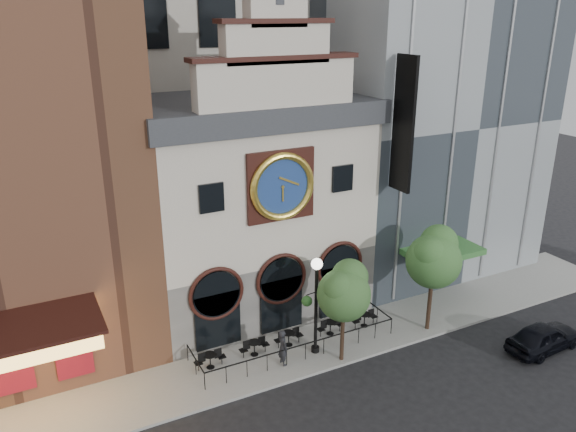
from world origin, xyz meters
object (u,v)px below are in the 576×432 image
Objects in this scene: lamppost at (316,295)px; tree_left at (344,290)px; bistro_2 at (289,337)px; bistro_1 at (254,347)px; bistro_0 at (210,360)px; car_right at (544,337)px; bistro_4 at (365,319)px; bistro_3 at (330,326)px; tree_right at (434,256)px; pedestrian at (283,347)px.

lamppost is 1.00× the size of tree_left.
tree_left reaches higher than bistro_2.
lamppost reaches higher than bistro_1.
tree_left is (6.18, -2.27, 3.38)m from bistro_0.
bistro_4 is at bearing 47.12° from car_right.
car_right is (9.22, -6.10, 0.14)m from bistro_3.
tree_right reaches higher than tree_left.
bistro_1 is 1.00× the size of bistro_4.
bistro_4 is 9.27m from car_right.
bistro_4 is 4.69m from lamppost.
bistro_1 is 0.30× the size of lamppost.
tree_left is at bearing -20.21° from bistro_0.
tree_left is (2.86, -0.94, 2.90)m from pedestrian.
bistro_2 is at bearing -0.35° from bistro_1.
bistro_1 is 10.52m from tree_right.
pedestrian is at bearing 179.20° from lamppost.
bistro_4 is 0.27× the size of tree_right.
tree_left reaches higher than bistro_3.
lamppost is at bearing -21.47° from bistro_1.
tree_right reaches higher than lamppost.
bistro_3 is at bearing 73.58° from tree_left.
pedestrian is (3.32, -1.33, 0.48)m from bistro_0.
bistro_1 is at bearing 168.46° from tree_right.
bistro_3 is 0.30× the size of lamppost.
tree_right is (9.60, -1.96, 3.85)m from bistro_1.
bistro_2 is 8.77m from tree_right.
bistro_0 and bistro_4 have the same top height.
lamppost is at bearing -145.15° from bistro_3.
bistro_3 is 0.36× the size of car_right.
pedestrian is at bearing -21.92° from bistro_0.
tree_right is at bearing -14.30° from bistro_2.
bistro_0 is at bearing 179.63° from bistro_3.
tree_right reaches higher than bistro_3.
bistro_2 is at bearing 59.34° from car_right.
tree_right is (5.13, -1.90, 3.85)m from bistro_3.
bistro_4 is 0.30× the size of tree_left.
bistro_4 is (2.11, -0.16, 0.00)m from bistro_3.
bistro_2 is 0.36× the size of car_right.
bistro_2 is 4.48m from tree_left.
bistro_0 is at bearing 170.79° from tree_right.
pedestrian is (0.95, -1.35, 0.48)m from bistro_1.
bistro_0 is 12.72m from tree_right.
lamppost reaches higher than bistro_0.
tree_right reaches higher than bistro_4.
car_right reaches higher than bistro_0.
tree_right is at bearing -13.80° from lamppost.
bistro_3 is 3.36m from lamppost.
car_right is 2.33× the size of pedestrian.
bistro_0 is 0.27× the size of tree_right.
tree_left is at bearing -106.42° from bistro_3.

